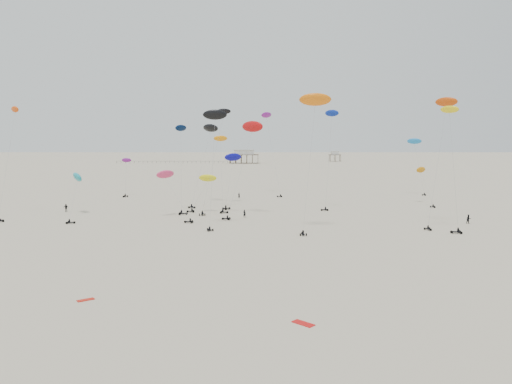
{
  "coord_description": "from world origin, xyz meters",
  "views": [
    {
      "loc": [
        0.51,
        -9.1,
        17.33
      ],
      "look_at": [
        0.0,
        88.0,
        7.0
      ],
      "focal_mm": 35.0,
      "sensor_mm": 36.0,
      "label": 1
    }
  ],
  "objects_px": {
    "pavilion_main": "(244,157)",
    "rig_9": "(330,139)",
    "pavilion_small": "(335,157)",
    "rig_0": "(424,178)",
    "spectator_0": "(245,217)",
    "rig_4": "(443,124)"
  },
  "relations": [
    {
      "from": "pavilion_main",
      "to": "rig_9",
      "type": "distance_m",
      "value": 237.3
    },
    {
      "from": "rig_0",
      "to": "spectator_0",
      "type": "height_order",
      "value": "rig_0"
    },
    {
      "from": "pavilion_small",
      "to": "rig_0",
      "type": "distance_m",
      "value": 256.18
    },
    {
      "from": "pavilion_small",
      "to": "spectator_0",
      "type": "relative_size",
      "value": 4.4
    },
    {
      "from": "pavilion_small",
      "to": "rig_0",
      "type": "bearing_deg",
      "value": -93.4
    },
    {
      "from": "pavilion_small",
      "to": "spectator_0",
      "type": "bearing_deg",
      "value": -102.62
    },
    {
      "from": "pavilion_small",
      "to": "rig_9",
      "type": "distance_m",
      "value": 268.9
    },
    {
      "from": "rig_4",
      "to": "rig_9",
      "type": "relative_size",
      "value": 1.07
    },
    {
      "from": "rig_0",
      "to": "spectator_0",
      "type": "relative_size",
      "value": 6.35
    },
    {
      "from": "rig_0",
      "to": "rig_4",
      "type": "distance_m",
      "value": 35.96
    },
    {
      "from": "pavilion_main",
      "to": "pavilion_small",
      "type": "distance_m",
      "value": 76.16
    },
    {
      "from": "rig_4",
      "to": "pavilion_main",
      "type": "bearing_deg",
      "value": -92.45
    },
    {
      "from": "rig_0",
      "to": "rig_4",
      "type": "bearing_deg",
      "value": 67.65
    },
    {
      "from": "spectator_0",
      "to": "pavilion_main",
      "type": "bearing_deg",
      "value": -64.68
    },
    {
      "from": "rig_4",
      "to": "spectator_0",
      "type": "height_order",
      "value": "rig_4"
    },
    {
      "from": "rig_9",
      "to": "rig_4",
      "type": "bearing_deg",
      "value": -157.86
    },
    {
      "from": "rig_9",
      "to": "spectator_0",
      "type": "xyz_separation_m",
      "value": [
        -20.75,
        -14.44,
        -17.31
      ]
    },
    {
      "from": "pavilion_small",
      "to": "rig_9",
      "type": "bearing_deg",
      "value": -98.97
    },
    {
      "from": "rig_9",
      "to": "spectator_0",
      "type": "relative_size",
      "value": 12.06
    },
    {
      "from": "pavilion_main",
      "to": "rig_9",
      "type": "bearing_deg",
      "value": -83.18
    },
    {
      "from": "pavilion_small",
      "to": "rig_0",
      "type": "relative_size",
      "value": 0.69
    },
    {
      "from": "pavilion_main",
      "to": "rig_9",
      "type": "relative_size",
      "value": 0.85
    }
  ]
}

